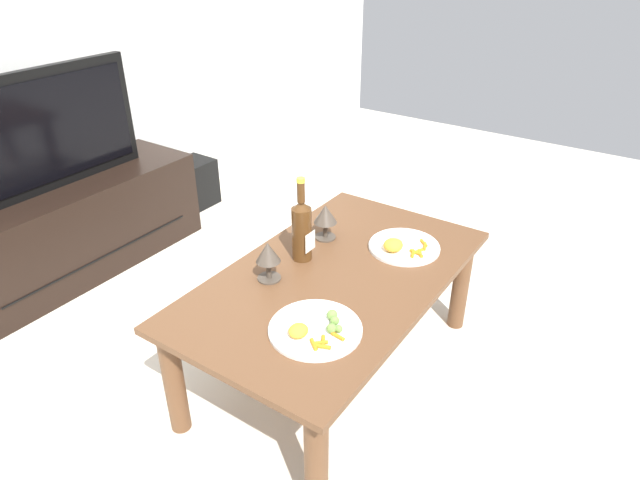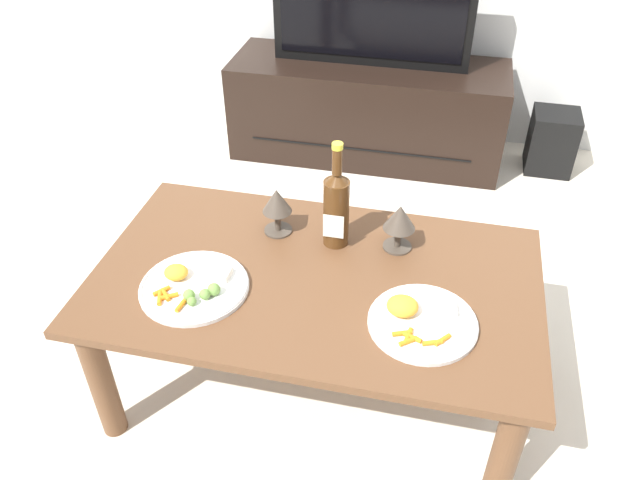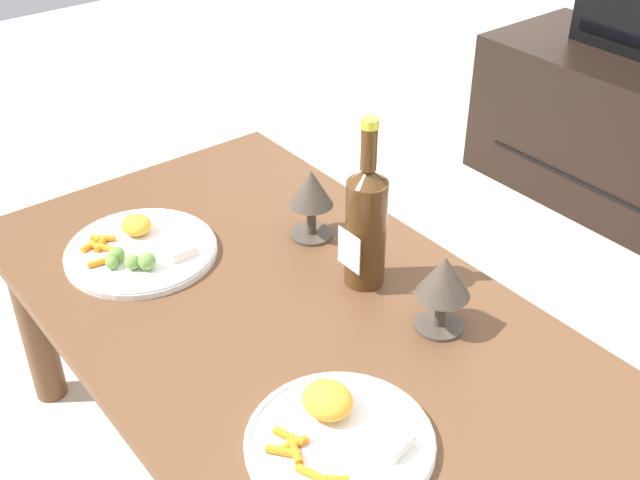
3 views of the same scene
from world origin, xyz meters
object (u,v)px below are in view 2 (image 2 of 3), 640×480
tv_screen (373,4)px  goblet_right (400,220)px  dinner_plate_right (420,320)px  dinner_plate_left (194,286)px  dining_table (316,297)px  tv_stand (367,110)px  goblet_left (277,203)px  floor_speaker (552,141)px  wine_bottle (336,206)px

tv_screen → goblet_right: (0.29, -1.32, -0.18)m
dinner_plate_right → dinner_plate_left: bearing=-179.7°
dining_table → tv_stand: tv_stand is taller
tv_screen → dinner_plate_right: tv_screen is taller
goblet_left → dinner_plate_right: 0.55m
floor_speaker → goblet_right: goblet_right is taller
tv_stand → wine_bottle: size_ratio=3.95×
tv_stand → wine_bottle: (0.11, -1.34, 0.35)m
tv_stand → goblet_right: bearing=-77.5°
dining_table → goblet_right: size_ratio=8.46×
tv_stand → goblet_left: size_ratio=8.79×
tv_screen → dinner_plate_left: bearing=-97.5°
dinner_plate_right → dining_table: bearing=158.2°
tv_screen → dinner_plate_left: 1.65m
wine_bottle → dinner_plate_right: bearing=-45.8°
dining_table → goblet_right: 0.32m
tv_stand → dinner_plate_left: (-0.21, -1.62, 0.23)m
dinner_plate_left → goblet_left: bearing=63.7°
goblet_left → dinner_plate_right: (0.45, -0.30, -0.09)m
tv_stand → goblet_right: size_ratio=8.96×
goblet_left → dinner_plate_left: (-0.15, -0.30, -0.09)m
wine_bottle → tv_stand: bearing=94.9°
dining_table → goblet_right: goblet_right is taller
tv_screen → goblet_right: 1.36m
goblet_right → tv_stand: bearing=102.5°
dinner_plate_left → goblet_right: bearing=30.6°
goblet_right → wine_bottle: bearing=-175.1°
tv_screen → floor_speaker: 1.06m
tv_screen → dinner_plate_right: size_ratio=3.24×
tv_screen → goblet_left: 1.33m
tv_screen → wine_bottle: (0.11, -1.33, -0.15)m
dining_table → dinner_plate_left: size_ratio=4.17×
dining_table → tv_screen: 1.54m
floor_speaker → dinner_plate_right: dinner_plate_right is taller
floor_speaker → dinner_plate_left: bearing=-122.7°
tv_screen → dinner_plate_right: (0.39, -1.62, -0.27)m
dinner_plate_left → dinner_plate_right: (0.60, 0.00, 0.00)m
tv_stand → dining_table: bearing=-86.5°
goblet_left → dining_table: bearing=-48.8°
tv_stand → floor_speaker: size_ratio=4.47×
dining_table → wine_bottle: wine_bottle is taller
goblet_left → wine_bottle: bearing=-4.9°
goblet_left → dinner_plate_left: size_ratio=0.50×
dining_table → floor_speaker: 1.75m
wine_bottle → goblet_left: bearing=175.1°
tv_stand → dinner_plate_right: dinner_plate_right is taller
dinner_plate_right → tv_screen: bearing=103.5°
dining_table → tv_stand: size_ratio=0.94×
goblet_right → dinner_plate_right: bearing=-72.3°
tv_screen → dinner_plate_right: bearing=-76.5°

